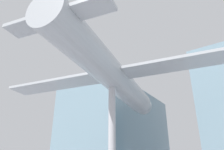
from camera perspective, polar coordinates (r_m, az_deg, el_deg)
name	(u,v)px	position (r m, az deg, el deg)	size (l,w,h in m)	color
glass_pavilion_left	(117,138)	(28.96, 1.35, -16.10)	(8.50, 14.31, 11.56)	#7593A3
support_pylon_central	(112,139)	(13.48, 0.00, -16.44)	(0.45, 0.45, 6.50)	#B7B7BC
suspended_airplane	(114,76)	(14.87, 0.40, -0.37)	(16.48, 15.64, 2.81)	#B2B7BC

